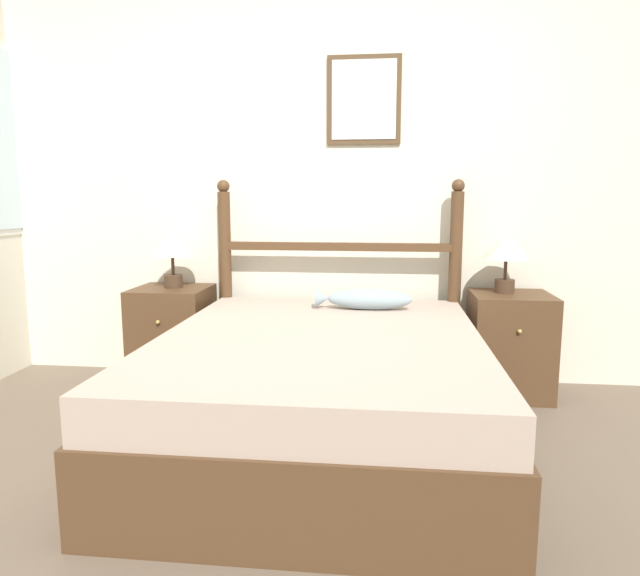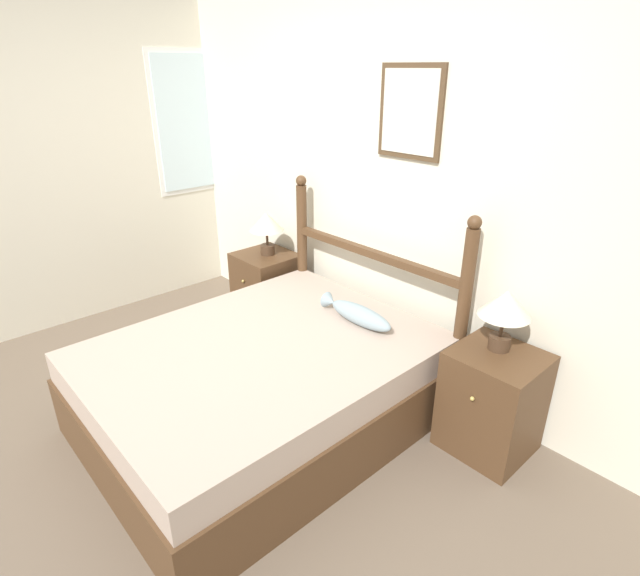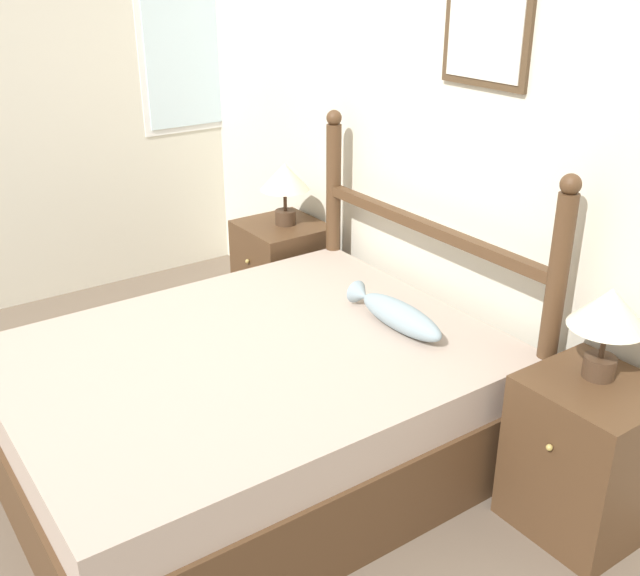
# 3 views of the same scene
# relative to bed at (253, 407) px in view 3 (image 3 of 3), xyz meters

# --- Properties ---
(ground_plane) EXTENTS (16.00, 16.00, 0.00)m
(ground_plane) POSITION_rel_bed_xyz_m (-0.09, -0.64, -0.27)
(ground_plane) COLOR brown
(wall_back) EXTENTS (6.40, 0.08, 2.55)m
(wall_back) POSITION_rel_bed_xyz_m (-0.09, 1.09, 1.01)
(wall_back) COLOR beige
(wall_back) RESTS_ON ground_plane
(bed) EXTENTS (1.52, 1.95, 0.54)m
(bed) POSITION_rel_bed_xyz_m (0.00, 0.00, 0.00)
(bed) COLOR #4C331E
(bed) RESTS_ON ground_plane
(headboard) EXTENTS (1.52, 0.08, 1.28)m
(headboard) POSITION_rel_bed_xyz_m (-0.00, 0.94, 0.42)
(headboard) COLOR #4C331E
(headboard) RESTS_ON ground_plane
(nightstand_left) EXTENTS (0.46, 0.46, 0.61)m
(nightstand_left) POSITION_rel_bed_xyz_m (-1.04, 0.81, 0.04)
(nightstand_left) COLOR #4C331E
(nightstand_left) RESTS_ON ground_plane
(nightstand_right) EXTENTS (0.46, 0.46, 0.61)m
(nightstand_right) POSITION_rel_bed_xyz_m (1.04, 0.81, 0.04)
(nightstand_right) COLOR #4C331E
(nightstand_right) RESTS_ON ground_plane
(table_lamp_left) EXTENTS (0.27, 0.27, 0.35)m
(table_lamp_left) POSITION_rel_bed_xyz_m (-1.03, 0.83, 0.60)
(table_lamp_left) COLOR #422D1E
(table_lamp_left) RESTS_ON nightstand_left
(table_lamp_right) EXTENTS (0.27, 0.27, 0.35)m
(table_lamp_right) POSITION_rel_bed_xyz_m (1.01, 0.86, 0.60)
(table_lamp_right) COLOR #422D1E
(table_lamp_right) RESTS_ON nightstand_right
(fish_pillow) EXTENTS (0.55, 0.13, 0.12)m
(fish_pillow) POSITION_rel_bed_xyz_m (0.18, 0.61, 0.33)
(fish_pillow) COLOR #8499A3
(fish_pillow) RESTS_ON bed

